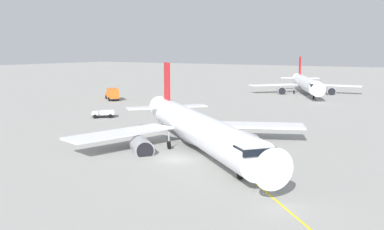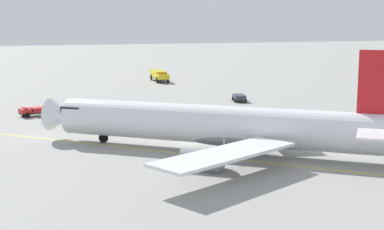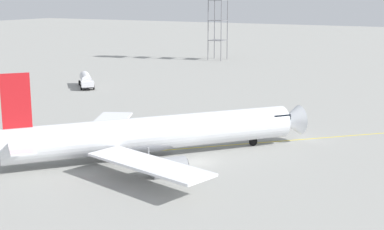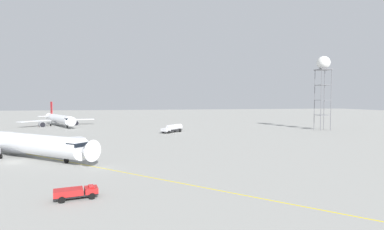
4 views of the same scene
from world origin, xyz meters
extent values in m
plane|color=gray|center=(0.00, 0.00, 0.00)|extent=(600.00, 600.00, 0.00)
cylinder|color=white|center=(5.69, 0.20, 2.96)|extent=(26.32, 30.40, 4.14)
cone|color=white|center=(-6.65, -14.59, 2.96)|extent=(4.95, 4.83, 3.94)
cube|color=black|center=(-5.24, -12.90, 3.90)|extent=(4.24, 4.10, 0.70)
ellipsoid|color=gray|center=(6.85, 1.58, 1.82)|extent=(11.19, 12.38, 2.28)
cube|color=red|center=(15.87, 12.40, 8.12)|extent=(2.23, 2.61, 6.16)
cube|color=white|center=(18.79, 9.97, 3.79)|extent=(6.22, 5.80, 0.20)
cube|color=white|center=(12.96, 14.84, 3.79)|extent=(6.22, 5.80, 0.20)
cube|color=white|center=(15.48, -3.21, 2.24)|extent=(10.32, 15.70, 0.28)
cube|color=white|center=(0.58, 9.22, 2.24)|extent=(15.86, 7.99, 0.28)
cylinder|color=gray|center=(11.85, -3.99, 0.73)|extent=(4.47, 4.65, 2.52)
cylinder|color=black|center=(10.55, -5.55, 0.73)|extent=(1.74, 1.49, 2.15)
cylinder|color=gray|center=(0.46, 5.50, 0.73)|extent=(4.47, 4.65, 2.52)
cylinder|color=black|center=(-0.83, 3.94, 0.73)|extent=(1.74, 1.49, 2.15)
cylinder|color=#9EA0A5|center=(-3.10, -10.34, 1.39)|extent=(0.20, 0.20, 1.69)
cylinder|color=black|center=(-3.10, -10.34, 0.55)|extent=(0.93, 1.04, 1.10)
cylinder|color=#9EA0A5|center=(9.52, -0.64, 1.39)|extent=(0.20, 0.20, 1.69)
cylinder|color=black|center=(9.52, -0.64, 0.55)|extent=(0.93, 1.04, 1.10)
cylinder|color=#9EA0A5|center=(4.18, 3.81, 1.39)|extent=(0.20, 0.20, 1.69)
cylinder|color=black|center=(4.18, 3.81, 0.55)|extent=(0.93, 1.04, 1.10)
cube|color=#232326|center=(46.63, -37.05, 0.65)|extent=(8.31, 8.63, 0.20)
cube|color=silver|center=(44.10, -34.36, 1.30)|extent=(3.54, 3.53, 1.10)
cube|color=black|center=(43.34, -33.56, 1.47)|extent=(1.64, 1.55, 0.62)
cylinder|color=silver|center=(47.52, -37.99, 1.81)|extent=(6.47, 6.68, 2.12)
cylinder|color=black|center=(43.33, -35.45, 0.55)|extent=(0.96, 0.99, 1.10)
cylinder|color=black|center=(45.22, -33.67, 0.55)|extent=(0.96, 0.99, 1.10)
cylinder|color=black|center=(47.83, -40.22, 0.55)|extent=(0.96, 0.99, 1.10)
cylinder|color=black|center=(49.72, -38.43, 0.55)|extent=(0.96, 0.99, 1.10)
cylinder|color=slate|center=(46.72, -94.83, 11.87)|extent=(0.24, 0.24, 23.74)
cylinder|color=slate|center=(42.36, -94.83, 11.87)|extent=(0.24, 0.24, 23.74)
cylinder|color=slate|center=(42.36, -99.18, 11.87)|extent=(0.24, 0.24, 23.74)
cylinder|color=slate|center=(46.72, -99.18, 11.87)|extent=(0.24, 0.24, 23.74)
cube|color=slate|center=(44.54, -97.00, 5.94)|extent=(4.56, 4.56, 0.16)
cube|color=slate|center=(44.54, -97.00, 11.87)|extent=(4.56, 4.56, 0.16)
cube|color=slate|center=(44.54, -97.00, 17.81)|extent=(4.56, 4.56, 0.16)
cube|color=yellow|center=(5.18, -3.69, 0.00)|extent=(91.51, 90.76, 0.01)
camera|label=1|loc=(-42.12, -29.05, 13.39)|focal=40.12mm
camera|label=2|loc=(58.58, -22.67, 13.69)|focal=51.03mm
camera|label=3|loc=(-30.22, 56.24, 19.68)|focal=52.28mm
camera|label=4|loc=(-63.66, -22.68, 12.09)|focal=28.42mm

